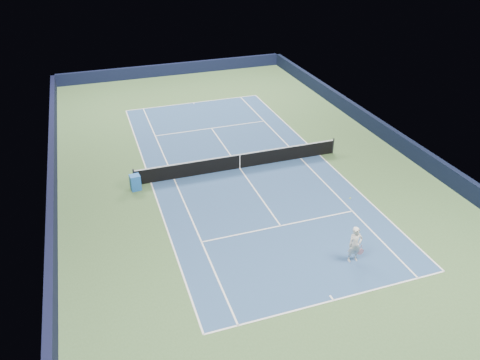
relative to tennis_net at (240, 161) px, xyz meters
name	(u,v)px	position (x,y,z in m)	size (l,w,h in m)	color
ground	(240,168)	(0.00, 0.00, -0.50)	(40.00, 40.00, 0.00)	#3C5B31
wall_far	(173,69)	(0.00, 19.82, 0.05)	(22.00, 0.35, 1.10)	#101532
wall_right	(391,136)	(10.82, 0.00, 0.05)	(0.35, 40.00, 1.10)	black
wall_left	(52,190)	(-10.82, 0.00, 0.05)	(0.35, 40.00, 1.10)	black
court_surface	(240,168)	(0.00, 0.00, -0.50)	(10.97, 23.77, 0.01)	navy
baseline_far	(193,103)	(0.00, 11.88, -0.50)	(10.97, 0.08, 0.00)	white
baseline_near	(333,300)	(0.00, -11.88, -0.50)	(10.97, 0.08, 0.00)	white
sideline_doubles_right	(320,155)	(5.49, 0.00, -0.50)	(0.08, 23.77, 0.00)	white
sideline_doubles_left	(151,183)	(-5.49, 0.00, -0.50)	(0.08, 23.77, 0.00)	white
sideline_singles_right	(300,158)	(4.12, 0.00, -0.50)	(0.08, 23.77, 0.00)	white
sideline_singles_left	(174,179)	(-4.12, 0.00, -0.50)	(0.08, 23.77, 0.00)	white
service_line_far	(211,128)	(0.00, 6.40, -0.50)	(8.23, 0.08, 0.00)	white
service_line_near	(281,226)	(0.00, -6.40, -0.50)	(8.23, 0.08, 0.00)	white
center_service_line	(240,168)	(0.00, 0.00, -0.50)	(0.08, 12.80, 0.00)	white
center_mark_far	(194,103)	(0.00, 11.73, -0.50)	(0.08, 0.30, 0.00)	white
center_mark_near	(332,298)	(0.00, -11.73, -0.50)	(0.08, 0.30, 0.00)	white
tennis_net	(240,161)	(0.00, 0.00, 0.00)	(12.90, 0.10, 1.07)	black
sponsor_cube	(135,182)	(-6.40, -0.47, -0.05)	(0.61, 0.56, 0.91)	blue
tennis_player	(355,245)	(2.05, -9.92, 0.40)	(0.82, 1.27, 2.76)	silver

